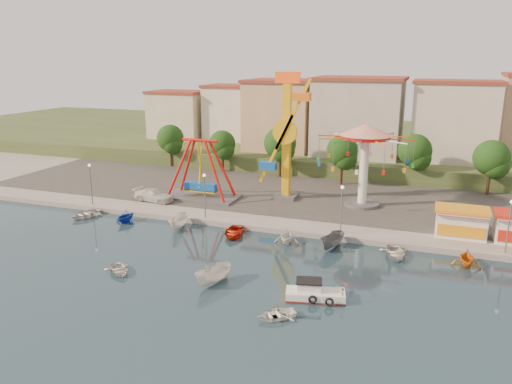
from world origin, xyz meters
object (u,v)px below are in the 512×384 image
at_px(wave_swinger, 365,147).
at_px(cabin_motorboat, 314,294).
at_px(rowboat_a, 119,269).
at_px(skiff, 214,275).
at_px(kamikaze_tower, 288,139).
at_px(van, 154,195).
at_px(pirate_ship_ride, 201,170).

distance_m(wave_swinger, cabin_motorboat, 26.91).
relative_size(wave_swinger, rowboat_a, 3.70).
relative_size(cabin_motorboat, skiff, 1.24).
xyz_separation_m(kamikaze_tower, van, (-16.00, -7.16, -7.16)).
relative_size(wave_swinger, van, 2.12).
bearing_deg(skiff, kamikaze_tower, 112.73).
distance_m(wave_swinger, van, 27.74).
distance_m(pirate_ship_ride, rowboat_a, 23.70).
xyz_separation_m(skiff, van, (-17.19, 18.72, 0.61)).
relative_size(wave_swinger, skiff, 2.87).
height_order(kamikaze_tower, cabin_motorboat, kamikaze_tower).
distance_m(wave_swinger, skiff, 28.43).
bearing_deg(cabin_motorboat, van, 130.84).
height_order(cabin_motorboat, van, van).
bearing_deg(rowboat_a, cabin_motorboat, -44.66).
xyz_separation_m(pirate_ship_ride, skiff, (12.06, -22.30, -3.61)).
bearing_deg(van, skiff, -130.69).
relative_size(pirate_ship_ride, rowboat_a, 3.19).
bearing_deg(van, kamikaze_tower, -59.16).
distance_m(rowboat_a, van, 21.24).
relative_size(pirate_ship_ride, skiff, 2.47).
relative_size(kamikaze_tower, skiff, 4.08).
height_order(rowboat_a, van, van).
xyz_separation_m(kamikaze_tower, rowboat_a, (-7.82, -26.73, -8.23)).
distance_m(pirate_ship_ride, van, 6.94).
bearing_deg(cabin_motorboat, wave_swinger, 76.39).
bearing_deg(rowboat_a, wave_swinger, 8.39).
height_order(pirate_ship_ride, wave_swinger, wave_swinger).
bearing_deg(wave_swinger, kamikaze_tower, -179.06).
distance_m(kamikaze_tower, van, 18.94).
bearing_deg(pirate_ship_ride, skiff, -61.60).
relative_size(pirate_ship_ride, wave_swinger, 0.86).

